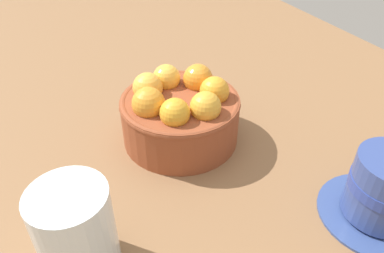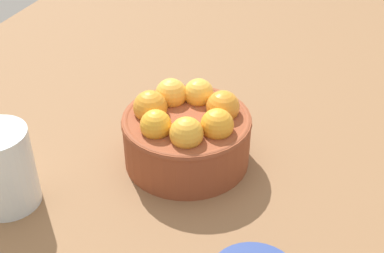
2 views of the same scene
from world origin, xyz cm
name	(u,v)px [view 2 (image 2 of 2)]	position (x,y,z in cm)	size (l,w,h in cm)	color
ground_plane	(187,169)	(0.00, 0.00, -1.69)	(151.31, 97.48, 3.38)	brown
terracotta_bowl	(187,132)	(-0.02, -0.01, 4.26)	(15.74, 15.74, 9.25)	brown
water_glass	(2,169)	(13.91, -16.38, 4.75)	(7.05, 7.05, 9.50)	silver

